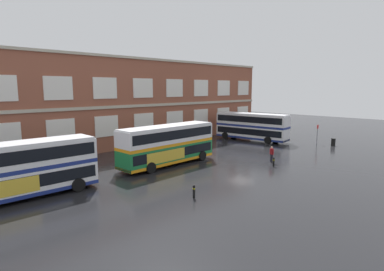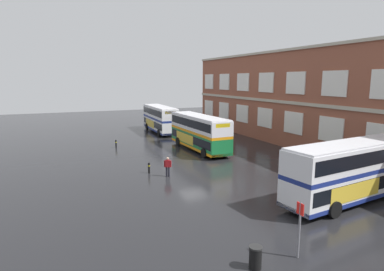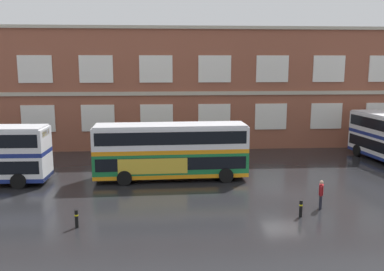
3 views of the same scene
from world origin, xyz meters
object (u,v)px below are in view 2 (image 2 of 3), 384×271
Objects in this scene: safety_bollard_west at (116,144)px; safety_bollard_east at (149,168)px; double_decker_far at (352,170)px; waiting_passenger at (168,166)px; double_decker_middle at (199,132)px; double_decker_near at (160,118)px; station_litter_bin at (255,257)px; bus_stand_flag at (299,225)px.

safety_bollard_west is 12.11m from safety_bollard_east.
double_decker_far reaches higher than waiting_passenger.
double_decker_middle reaches higher than safety_bollard_east.
safety_bollard_west is at bearing -119.89° from double_decker_middle.
double_decker_far is 26.57m from safety_bollard_west.
waiting_passenger is at bearing -38.61° from double_decker_middle.
waiting_passenger is at bearing 37.36° from safety_bollard_east.
double_decker_near is at bearing -174.80° from double_decker_far.
station_litter_bin is at bearing -3.63° from waiting_passenger.
waiting_passenger is at bearing 176.37° from station_litter_bin.
safety_bollard_east is (-16.02, -2.61, -1.14)m from bus_stand_flag.
safety_bollard_east is at bearing -170.74° from bus_stand_flag.
safety_bollard_west is at bearing -154.21° from double_decker_far.
bus_stand_flag is (37.23, -5.20, -0.51)m from double_decker_near.
double_decker_middle is 6.51× the size of waiting_passenger.
double_decker_far is 10.89× the size of station_litter_bin.
double_decker_middle and double_decker_far have the same top height.
safety_bollard_east is at bearing -142.64° from waiting_passenger.
double_decker_near is at bearing 163.83° from waiting_passenger.
waiting_passenger is at bearing -136.73° from double_decker_far.
safety_bollard_west is (9.12, -8.53, -1.66)m from double_decker_near.
safety_bollard_west is (-5.06, -8.80, -1.66)m from double_decker_middle.
safety_bollard_west and safety_bollard_east have the same top height.
waiting_passenger is 0.63× the size of bus_stand_flag.
waiting_passenger is at bearing -16.17° from double_decker_near.
double_decker_near is 1.00× the size of double_decker_middle.
bus_stand_flag is (23.05, -5.47, -0.51)m from double_decker_middle.
double_decker_middle is 10.84m from safety_bollard_east.
double_decker_middle is 23.70m from bus_stand_flag.
bus_stand_flag is 2.62× the size of station_litter_bin.
waiting_passenger is 2.04m from safety_bollard_east.
double_decker_middle is (14.18, 0.27, 0.00)m from double_decker_near.
station_litter_bin is 1.08× the size of safety_bollard_west.
double_decker_near is 12.60m from safety_bollard_west.
waiting_passenger reaches higher than safety_bollard_east.
station_litter_bin is (37.15, -7.52, -1.63)m from double_decker_near.
double_decker_near is 37.93m from station_litter_bin.
double_decker_middle reaches higher than waiting_passenger.
double_decker_middle is 4.10× the size of bus_stand_flag.
double_decker_middle is at bearing 60.11° from safety_bollard_west.
double_decker_near is 11.64× the size of safety_bollard_west.
double_decker_far reaches higher than safety_bollard_west.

